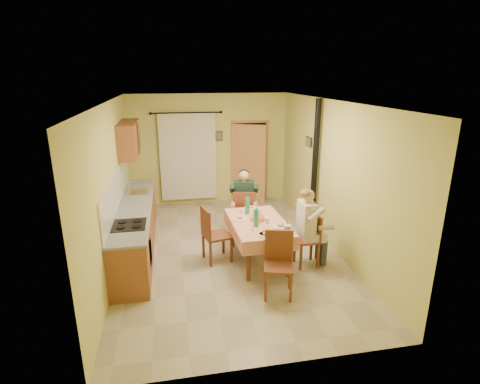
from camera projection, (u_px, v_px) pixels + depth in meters
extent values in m
cube|color=tan|center=(228.00, 251.00, 7.16)|extent=(4.00, 6.00, 0.01)
cube|color=#D8D56F|center=(209.00, 150.00, 9.55)|extent=(4.00, 0.04, 2.80)
cube|color=#D8D56F|center=(271.00, 258.00, 3.93)|extent=(4.00, 0.04, 2.80)
cube|color=#D8D56F|center=(112.00, 187.00, 6.39)|extent=(0.04, 6.00, 2.80)
cube|color=#D8D56F|center=(331.00, 176.00, 7.10)|extent=(0.04, 6.00, 2.80)
cube|color=white|center=(227.00, 102.00, 6.32)|extent=(4.00, 6.00, 0.04)
cube|color=brown|center=(136.00, 229.00, 7.10)|extent=(0.60, 3.60, 0.88)
cube|color=gray|center=(134.00, 206.00, 6.97)|extent=(0.64, 3.64, 0.04)
cube|color=white|center=(117.00, 190.00, 6.82)|extent=(0.02, 3.60, 0.66)
cube|color=silver|center=(137.00, 192.00, 7.71)|extent=(0.42, 0.42, 0.03)
cube|color=black|center=(129.00, 225.00, 6.02)|extent=(0.52, 0.56, 0.02)
cube|color=black|center=(150.00, 250.00, 6.22)|extent=(0.01, 0.55, 0.55)
cube|color=brown|center=(129.00, 139.00, 7.85)|extent=(0.35, 1.40, 0.70)
cylinder|color=black|center=(186.00, 113.00, 9.06)|extent=(1.70, 0.04, 0.04)
cube|color=silver|center=(188.00, 157.00, 9.41)|extent=(1.40, 0.06, 2.20)
cube|color=black|center=(249.00, 162.00, 9.84)|extent=(0.84, 0.03, 2.06)
cube|color=tan|center=(233.00, 163.00, 9.74)|extent=(0.06, 0.06, 2.12)
cube|color=tan|center=(266.00, 162.00, 9.90)|extent=(0.06, 0.06, 2.12)
cube|color=tan|center=(250.00, 122.00, 9.50)|extent=(0.96, 0.06, 0.06)
cube|color=tan|center=(250.00, 164.00, 9.66)|extent=(0.77, 0.36, 2.04)
cube|color=tan|center=(258.00, 222.00, 6.61)|extent=(0.99, 1.59, 0.04)
cube|color=tan|center=(271.00, 247.00, 5.92)|extent=(0.94, 0.05, 0.22)
cube|color=tan|center=(248.00, 213.00, 7.36)|extent=(0.94, 0.05, 0.22)
cube|color=tan|center=(233.00, 231.00, 6.54)|extent=(0.07, 1.55, 0.22)
cube|color=tan|center=(283.00, 226.00, 6.74)|extent=(0.07, 1.55, 0.22)
cylinder|color=white|center=(250.00, 208.00, 7.25)|extent=(0.25, 0.25, 0.02)
ellipsoid|color=#CC7233|center=(250.00, 207.00, 7.24)|extent=(0.12, 0.12, 0.05)
cylinder|color=white|center=(266.00, 235.00, 6.03)|extent=(0.25, 0.25, 0.02)
ellipsoid|color=#CC7233|center=(266.00, 234.00, 6.02)|extent=(0.12, 0.12, 0.05)
cylinder|color=white|center=(280.00, 226.00, 6.36)|extent=(0.25, 0.25, 0.02)
ellipsoid|color=#CC7233|center=(280.00, 225.00, 6.35)|extent=(0.12, 0.12, 0.05)
cylinder|color=white|center=(240.00, 219.00, 6.69)|extent=(0.25, 0.25, 0.02)
ellipsoid|color=#CC7233|center=(240.00, 218.00, 6.68)|extent=(0.12, 0.12, 0.05)
cylinder|color=#E5913E|center=(258.00, 218.00, 6.64)|extent=(0.26, 0.26, 0.08)
cylinder|color=white|center=(267.00, 233.00, 6.09)|extent=(0.28, 0.28, 0.02)
cube|color=tan|center=(269.00, 233.00, 6.06)|extent=(0.07, 0.07, 0.03)
cube|color=tan|center=(268.00, 232.00, 6.10)|extent=(0.07, 0.05, 0.03)
cube|color=tan|center=(269.00, 231.00, 6.13)|extent=(0.07, 0.07, 0.03)
cube|color=tan|center=(264.00, 231.00, 6.13)|extent=(0.07, 0.07, 0.03)
cube|color=tan|center=(267.00, 232.00, 6.09)|extent=(0.07, 0.05, 0.03)
cube|color=tan|center=(269.00, 233.00, 6.04)|extent=(0.07, 0.07, 0.03)
cylinder|color=silver|center=(267.00, 221.00, 6.51)|extent=(0.07, 0.07, 0.10)
cylinder|color=silver|center=(259.00, 212.00, 6.93)|extent=(0.07, 0.07, 0.10)
cylinder|color=white|center=(287.00, 232.00, 5.87)|extent=(0.11, 0.11, 0.22)
cylinder|color=silver|center=(287.00, 230.00, 5.86)|extent=(0.02, 0.02, 0.30)
cube|color=brown|center=(244.00, 214.00, 7.74)|extent=(0.53, 0.53, 0.04)
cube|color=brown|center=(244.00, 205.00, 7.45)|extent=(0.45, 0.12, 0.52)
cube|color=brown|center=(279.00, 267.00, 5.62)|extent=(0.53, 0.53, 0.04)
cube|color=brown|center=(279.00, 245.00, 5.73)|extent=(0.42, 0.15, 0.49)
cube|color=brown|center=(307.00, 240.00, 6.52)|extent=(0.38, 0.38, 0.04)
cube|color=brown|center=(317.00, 227.00, 6.49)|extent=(0.05, 0.38, 0.43)
cube|color=brown|center=(217.00, 236.00, 6.70)|extent=(0.55, 0.55, 0.04)
cube|color=brown|center=(206.00, 223.00, 6.54)|extent=(0.14, 0.45, 0.52)
cube|color=#192D23|center=(244.00, 212.00, 7.62)|extent=(0.43, 0.46, 0.16)
cube|color=#192D23|center=(244.00, 194.00, 7.63)|extent=(0.43, 0.29, 0.54)
sphere|color=tan|center=(244.00, 176.00, 7.51)|extent=(0.21, 0.21, 0.21)
ellipsoid|color=black|center=(244.00, 173.00, 7.53)|extent=(0.21, 0.21, 0.16)
cube|color=silver|center=(312.00, 235.00, 6.52)|extent=(0.41, 0.37, 0.16)
cube|color=silver|center=(307.00, 217.00, 6.39)|extent=(0.23, 0.40, 0.54)
sphere|color=tan|center=(308.00, 195.00, 6.27)|extent=(0.21, 0.21, 0.21)
ellipsoid|color=olive|center=(306.00, 193.00, 6.25)|extent=(0.21, 0.21, 0.16)
cylinder|color=black|center=(315.00, 169.00, 7.64)|extent=(0.12, 0.12, 2.80)
cylinder|color=black|center=(311.00, 225.00, 8.02)|extent=(0.24, 0.24, 0.30)
cube|color=black|center=(219.00, 136.00, 9.46)|extent=(0.19, 0.03, 0.23)
cube|color=brown|center=(309.00, 142.00, 8.08)|extent=(0.03, 0.31, 0.21)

